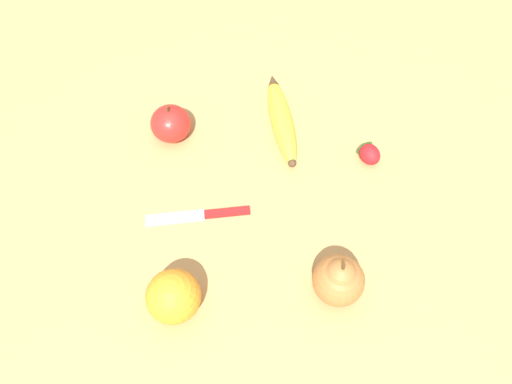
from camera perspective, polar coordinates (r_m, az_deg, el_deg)
ground_plane at (r=0.89m, az=3.48°, el=-0.80°), size 3.00×3.00×0.00m
banana at (r=0.97m, az=2.94°, el=8.26°), size 0.05×0.22×0.04m
orange at (r=0.78m, az=-9.42°, el=-11.68°), size 0.08×0.08×0.08m
pear at (r=0.78m, az=9.44°, el=-9.82°), size 0.08×0.08×0.10m
strawberry at (r=0.95m, az=12.75°, el=4.39°), size 0.05×0.06×0.04m
apple at (r=0.96m, az=-9.73°, el=7.71°), size 0.08×0.08×0.08m
paring_knife at (r=0.88m, az=-6.21°, el=-2.58°), size 0.18×0.02×0.01m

